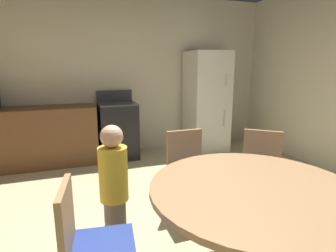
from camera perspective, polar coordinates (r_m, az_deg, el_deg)
ground_plane at (r=2.61m, az=2.60°, el=-22.98°), size 14.00×14.00×0.00m
wall_back at (r=4.91m, az=-9.84°, el=10.44°), size 5.61×0.12×2.70m
kitchen_counter at (r=4.62m, az=-27.24°, el=-2.21°), size 2.01×0.60×0.90m
oven_range at (r=4.61m, az=-10.42°, el=-0.80°), size 0.60×0.60×1.10m
refrigerator at (r=4.97m, az=8.04°, el=5.08°), size 0.68×0.68×1.76m
dining_table at (r=1.93m, az=17.28°, el=-15.89°), size 1.35×1.35×0.76m
chair_north at (r=2.80m, az=4.29°, el=-8.75°), size 0.40×0.40×0.87m
chair_west at (r=1.79m, az=-16.26°, el=-22.52°), size 0.44×0.44×0.87m
chair_northeast at (r=2.93m, az=18.78°, el=-8.40°), size 0.56×0.56×0.87m
person_child at (r=2.20m, az=-11.24°, el=-12.91°), size 0.31×0.31×1.09m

